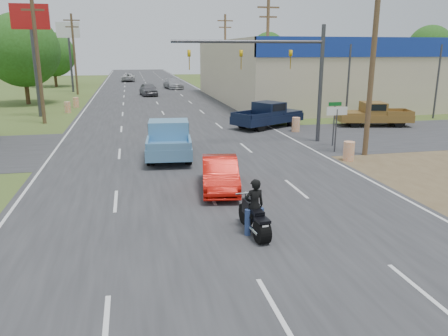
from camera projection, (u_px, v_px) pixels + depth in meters
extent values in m
plane|color=#455221|center=(274.00, 308.00, 9.60)|extent=(200.00, 200.00, 0.00)
cube|color=#2D2D30|center=(157.00, 103.00, 47.38)|extent=(15.00, 180.00, 0.02)
cube|color=#2D2D30|center=(181.00, 144.00, 26.60)|extent=(120.00, 10.00, 0.02)
cube|color=brown|center=(424.00, 167.00, 21.27)|extent=(8.00, 18.00, 0.01)
cube|color=#B7A88C|center=(422.00, 70.00, 52.99)|extent=(50.00, 28.00, 6.60)
cylinder|color=#4C3823|center=(373.00, 61.00, 22.50)|extent=(0.28, 0.28, 10.00)
cylinder|color=#4C3823|center=(267.00, 56.00, 39.50)|extent=(0.28, 0.28, 10.00)
cube|color=#4C3823|center=(268.00, 7.00, 38.41)|extent=(2.00, 0.14, 0.14)
cube|color=#4C3823|center=(268.00, 17.00, 38.62)|extent=(1.60, 0.14, 0.14)
cylinder|color=#4C3823|center=(225.00, 55.00, 56.50)|extent=(0.28, 0.28, 10.00)
cube|color=#4C3823|center=(225.00, 21.00, 55.41)|extent=(2.00, 0.14, 0.14)
cube|color=#4C3823|center=(225.00, 27.00, 55.62)|extent=(1.60, 0.14, 0.14)
cylinder|color=#4C3823|center=(38.00, 58.00, 32.83)|extent=(0.28, 0.28, 10.00)
cube|color=#4C3823|center=(33.00, 10.00, 31.95)|extent=(1.60, 0.14, 0.14)
cylinder|color=#4C3823|center=(74.00, 55.00, 55.49)|extent=(0.28, 0.28, 10.00)
cube|color=#4C3823|center=(71.00, 20.00, 54.40)|extent=(2.00, 0.14, 0.14)
cube|color=#4C3823|center=(72.00, 27.00, 54.61)|extent=(1.60, 0.14, 0.14)
cylinder|color=#422D19|center=(27.00, 89.00, 46.12)|extent=(0.44, 0.44, 3.24)
sphere|color=#234914|center=(22.00, 50.00, 45.09)|extent=(7.56, 7.56, 7.56)
cylinder|color=#422D19|center=(55.00, 78.00, 68.69)|extent=(0.44, 0.44, 2.88)
sphere|color=#234914|center=(53.00, 54.00, 67.78)|extent=(6.72, 6.72, 6.72)
cylinder|color=#422D19|center=(427.00, 70.00, 86.35)|extent=(0.44, 0.44, 3.60)
sphere|color=#234914|center=(430.00, 47.00, 85.21)|extent=(8.40, 8.40, 8.40)
cylinder|color=#422D19|center=(268.00, 67.00, 104.94)|extent=(0.44, 0.44, 3.42)
sphere|color=#234914|center=(268.00, 49.00, 103.85)|extent=(7.98, 7.98, 7.98)
cylinder|color=orange|center=(349.00, 151.00, 22.42)|extent=(0.56, 0.56, 1.00)
cylinder|color=orange|center=(296.00, 125.00, 30.53)|extent=(0.56, 0.56, 1.00)
cylinder|color=orange|center=(68.00, 107.00, 39.86)|extent=(0.56, 0.56, 1.00)
cylinder|color=orange|center=(76.00, 102.00, 43.70)|extent=(0.56, 0.56, 1.00)
cylinder|color=#3F3F44|center=(35.00, 63.00, 36.53)|extent=(0.30, 0.30, 9.00)
cube|color=#B21414|center=(30.00, 17.00, 35.57)|extent=(3.00, 0.35, 2.00)
cylinder|color=#3F3F44|center=(70.00, 58.00, 59.20)|extent=(0.30, 0.30, 9.00)
cube|color=white|center=(68.00, 30.00, 58.24)|extent=(3.00, 0.35, 2.00)
cylinder|color=#3F3F44|center=(336.00, 131.00, 24.17)|extent=(0.08, 0.08, 2.40)
cube|color=white|center=(337.00, 111.00, 23.88)|extent=(1.20, 0.05, 0.45)
cylinder|color=#3F3F44|center=(334.00, 126.00, 25.71)|extent=(0.08, 0.08, 2.40)
cube|color=#0C591E|center=(335.00, 104.00, 25.37)|extent=(0.80, 0.04, 0.22)
cylinder|color=#3F3F44|center=(321.00, 85.00, 26.47)|extent=(0.24, 0.24, 7.00)
cylinder|color=#3F3F44|center=(250.00, 42.00, 24.91)|extent=(9.00, 0.18, 0.18)
imported|color=gold|center=(291.00, 50.00, 25.53)|extent=(0.18, 0.40, 1.10)
imported|color=gold|center=(241.00, 50.00, 24.92)|extent=(0.18, 0.40, 1.10)
imported|color=gold|center=(189.00, 50.00, 24.32)|extent=(0.18, 0.40, 1.10)
imported|color=#BC1008|center=(220.00, 174.00, 17.62)|extent=(2.00, 4.19, 1.33)
cylinder|color=black|center=(262.00, 232.00, 12.79)|extent=(0.41, 0.73, 0.70)
cylinder|color=black|center=(244.00, 214.00, 14.21)|extent=(0.20, 0.71, 0.70)
cube|color=black|center=(252.00, 213.00, 13.45)|extent=(0.36, 1.29, 0.32)
cube|color=black|center=(249.00, 204.00, 13.63)|extent=(0.33, 0.61, 0.23)
cube|color=black|center=(256.00, 211.00, 13.11)|extent=(0.37, 0.61, 0.11)
cylinder|color=white|center=(246.00, 193.00, 13.86)|extent=(0.69, 0.12, 0.05)
cube|color=white|center=(265.00, 227.00, 12.52)|extent=(0.19, 0.04, 0.13)
imported|color=black|center=(254.00, 209.00, 13.26)|extent=(0.65, 0.46, 1.69)
cylinder|color=black|center=(153.00, 142.00, 24.88)|extent=(0.42, 0.92, 0.90)
cylinder|color=black|center=(186.00, 141.00, 25.09)|extent=(0.42, 0.92, 0.90)
cylinder|color=black|center=(150.00, 156.00, 21.52)|extent=(0.42, 0.92, 0.90)
cylinder|color=black|center=(188.00, 155.00, 21.74)|extent=(0.42, 0.92, 0.90)
cube|color=#5993BF|center=(169.00, 144.00, 23.24)|extent=(2.76, 6.01, 0.58)
cube|color=#5993BF|center=(169.00, 131.00, 24.82)|extent=(2.32, 2.40, 0.20)
cube|color=#5993BF|center=(169.00, 129.00, 23.16)|extent=(2.21, 1.93, 0.95)
cube|color=black|center=(169.00, 126.00, 23.11)|extent=(2.23, 1.58, 0.50)
cube|color=#5993BF|center=(169.00, 147.00, 20.39)|extent=(2.06, 0.28, 0.34)
cylinder|color=black|center=(274.00, 118.00, 33.99)|extent=(0.91, 0.70, 0.87)
cylinder|color=black|center=(292.00, 121.00, 32.67)|extent=(0.91, 0.70, 0.87)
cylinder|color=black|center=(243.00, 122.00, 31.84)|extent=(0.91, 0.70, 0.87)
cylinder|color=black|center=(260.00, 126.00, 30.52)|extent=(0.91, 0.70, 0.87)
cube|color=black|center=(268.00, 118.00, 32.19)|extent=(5.97, 4.63, 0.56)
cube|color=black|center=(283.00, 112.00, 33.17)|extent=(2.87, 2.84, 0.19)
cube|color=black|center=(269.00, 108.00, 32.07)|extent=(2.44, 2.56, 0.92)
cube|color=black|center=(269.00, 106.00, 32.03)|extent=(2.17, 2.43, 0.49)
cube|color=black|center=(241.00, 116.00, 30.33)|extent=(1.04, 1.78, 0.32)
cylinder|color=black|center=(355.00, 122.00, 32.06)|extent=(0.87, 0.48, 0.83)
cylinder|color=black|center=(349.00, 119.00, 33.74)|extent=(0.87, 0.48, 0.83)
cylinder|color=black|center=(399.00, 122.00, 32.06)|extent=(0.87, 0.48, 0.83)
cylinder|color=black|center=(391.00, 119.00, 33.74)|extent=(0.87, 0.48, 0.83)
cube|color=brown|center=(374.00, 117.00, 32.84)|extent=(5.70, 3.16, 0.54)
cube|color=brown|center=(353.00, 113.00, 32.76)|extent=(2.41, 2.35, 0.19)
cube|color=brown|center=(373.00, 108.00, 32.66)|extent=(1.98, 2.20, 0.88)
cube|color=black|center=(373.00, 106.00, 32.62)|extent=(1.67, 2.17, 0.47)
cube|color=brown|center=(409.00, 112.00, 32.73)|extent=(0.48, 1.88, 0.31)
imported|color=slate|center=(148.00, 89.00, 55.09)|extent=(2.39, 4.84, 1.59)
imported|color=#A8A8AD|center=(173.00, 83.00, 65.20)|extent=(2.95, 5.65, 1.57)
imported|color=#BDBDBD|center=(128.00, 78.00, 80.83)|extent=(2.54, 5.27, 1.45)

